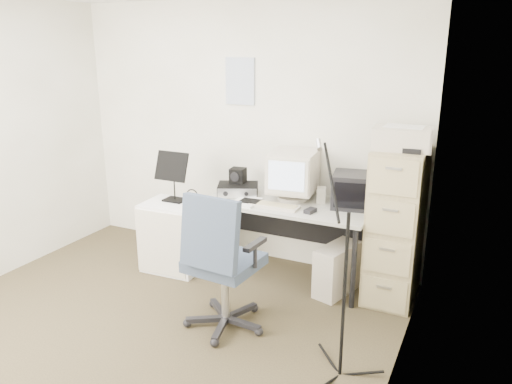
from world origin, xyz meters
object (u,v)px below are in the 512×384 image
at_px(desk, 287,240).
at_px(office_chair, 225,260).
at_px(filing_cabinet, 396,226).
at_px(side_cart, 174,236).

bearing_deg(desk, office_chair, -96.17).
xyz_separation_m(filing_cabinet, side_cart, (-2.00, -0.33, -0.32)).
relative_size(desk, office_chair, 1.36).
distance_m(desk, side_cart, 1.09).
xyz_separation_m(desk, side_cart, (-1.05, -0.30, -0.03)).
distance_m(filing_cabinet, side_cart, 2.05).
xyz_separation_m(filing_cabinet, office_chair, (-1.06, -1.02, -0.10)).
bearing_deg(side_cart, desk, 12.98).
distance_m(desk, office_chair, 1.01).
xyz_separation_m(office_chair, side_cart, (-0.94, 0.69, -0.22)).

